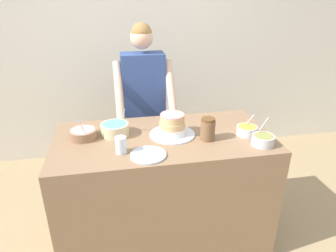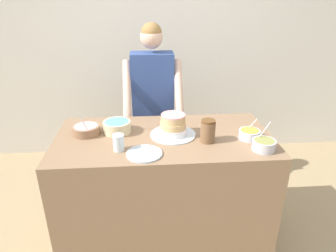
{
  "view_description": "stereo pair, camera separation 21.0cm",
  "coord_description": "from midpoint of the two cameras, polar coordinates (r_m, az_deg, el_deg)",
  "views": [
    {
      "loc": [
        -0.33,
        -1.53,
        1.89
      ],
      "look_at": [
        0.03,
        0.35,
        1.03
      ],
      "focal_mm": 32.0,
      "sensor_mm": 36.0,
      "label": 1
    },
    {
      "loc": [
        -0.12,
        -1.55,
        1.89
      ],
      "look_at": [
        0.03,
        0.35,
        1.03
      ],
      "focal_mm": 32.0,
      "sensor_mm": 36.0,
      "label": 2
    }
  ],
  "objects": [
    {
      "name": "frosting_bowl_blue",
      "position": [
        2.23,
        -7.04,
        -0.14
      ],
      "size": [
        0.2,
        0.2,
        0.2
      ],
      "color": "beige",
      "rests_on": "counter"
    },
    {
      "name": "wall_back",
      "position": [
        3.56,
        -0.75,
        14.67
      ],
      "size": [
        10.0,
        0.05,
        2.6
      ],
      "color": "silver",
      "rests_on": "ground_plane"
    },
    {
      "name": "ceramic_plate",
      "position": [
        1.93,
        -1.44,
        -5.38
      ],
      "size": [
        0.23,
        0.23,
        0.01
      ],
      "color": "silver",
      "rests_on": "counter"
    },
    {
      "name": "frosting_bowl_pink",
      "position": [
        2.25,
        -12.77,
        -0.69
      ],
      "size": [
        0.2,
        0.2,
        0.19
      ],
      "color": "#936B4C",
      "rests_on": "counter"
    },
    {
      "name": "frosting_bowl_olive",
      "position": [
        2.1,
        20.56,
        -3.39
      ],
      "size": [
        0.15,
        0.15,
        0.18
      ],
      "color": "silver",
      "rests_on": "counter"
    },
    {
      "name": "frosting_bowl_orange",
      "position": [
        2.23,
        17.89,
        -1.51
      ],
      "size": [
        0.15,
        0.15,
        0.14
      ],
      "color": "silver",
      "rests_on": "counter"
    },
    {
      "name": "cake",
      "position": [
        2.16,
        3.75,
        -0.15
      ],
      "size": [
        0.33,
        0.33,
        0.16
      ],
      "color": "silver",
      "rests_on": "counter"
    },
    {
      "name": "counter",
      "position": [
        2.41,
        1.81,
        -12.0
      ],
      "size": [
        1.57,
        0.79,
        0.93
      ],
      "color": "#8C6B4C",
      "rests_on": "ground_plane"
    },
    {
      "name": "drinking_glass",
      "position": [
        1.97,
        -6.41,
        -3.24
      ],
      "size": [
        0.07,
        0.07,
        0.11
      ],
      "color": "silver",
      "rests_on": "counter"
    },
    {
      "name": "person_baker",
      "position": [
        2.83,
        -0.8,
        5.83
      ],
      "size": [
        0.53,
        0.46,
        1.65
      ],
      "color": "#2D2D38",
      "rests_on": "ground_plane"
    },
    {
      "name": "stoneware_jar",
      "position": [
        2.1,
        10.45,
        -1.01
      ],
      "size": [
        0.1,
        0.1,
        0.16
      ],
      "color": "brown",
      "rests_on": "counter"
    }
  ]
}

